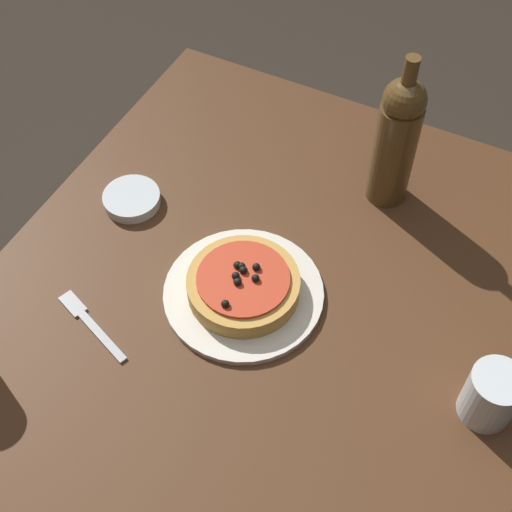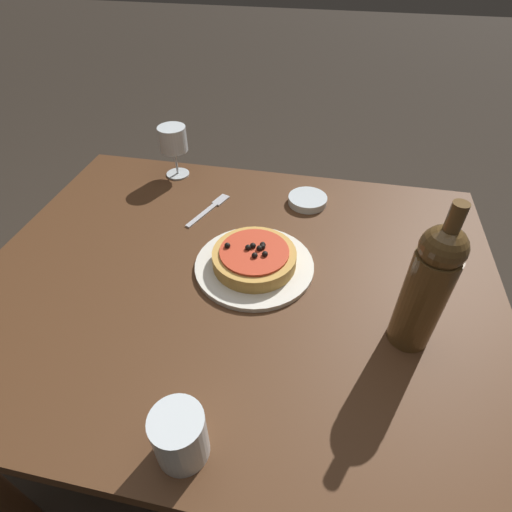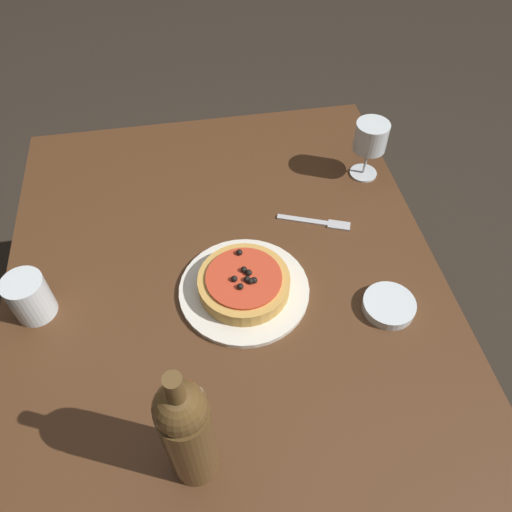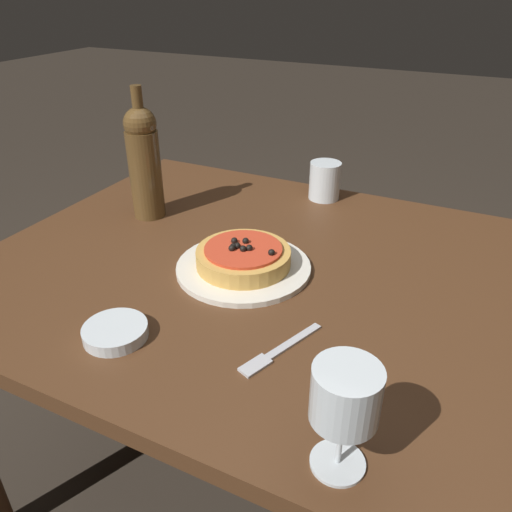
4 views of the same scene
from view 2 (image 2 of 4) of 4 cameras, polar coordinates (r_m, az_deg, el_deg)
The scene contains 9 objects.
ground_plane at distance 1.51m, azimuth -1.88°, elevation -22.19°, with size 14.00×14.00×0.00m, color #2D261E.
dining_table at distance 0.99m, azimuth -2.67°, elevation -6.34°, with size 1.20×0.96×0.71m.
dinner_plate at distance 0.95m, azimuth -0.24°, elevation -1.36°, with size 0.28×0.28×0.01m.
pizza at distance 0.93m, azimuth -0.24°, elevation -0.19°, with size 0.20×0.20×0.05m.
wine_glass at distance 1.26m, azimuth -11.76°, elevation 15.82°, with size 0.08×0.08×0.16m.
wine_bottle at distance 0.77m, azimuth 23.27°, elevation -4.06°, with size 0.08×0.08×0.32m.
water_cup at distance 0.67m, azimuth -10.81°, elevation -23.95°, with size 0.08×0.08×0.10m.
side_bowl at distance 1.16m, azimuth 7.37°, elevation 7.93°, with size 0.11×0.11×0.02m.
fork at distance 1.14m, azimuth -6.53°, elevation 6.79°, with size 0.08×0.17×0.00m.
Camera 2 is at (0.18, -0.64, 1.36)m, focal length 28.00 mm.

